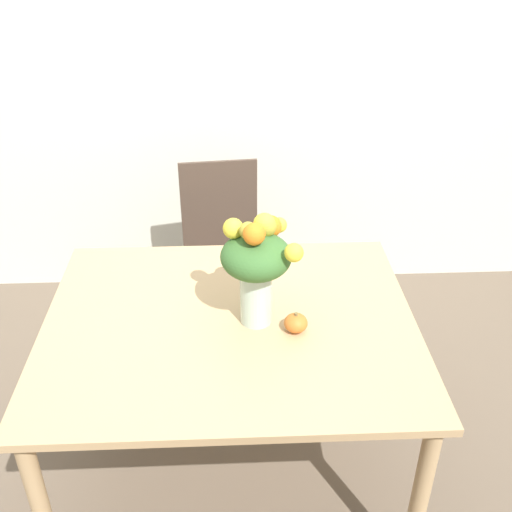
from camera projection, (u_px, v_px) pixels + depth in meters
name	position (u px, v px, depth m)	size (l,w,h in m)	color
ground_plane	(234.00, 463.00, 2.61)	(12.00, 12.00, 0.00)	brown
wall_back	(225.00, 64.00, 3.19)	(8.00, 0.06, 2.70)	silver
dining_table	(230.00, 340.00, 2.25)	(1.37, 1.12, 0.78)	tan
flower_vase	(257.00, 262.00, 2.09)	(0.28, 0.27, 0.42)	#B2CCBC
pumpkin	(296.00, 323.00, 2.14)	(0.09, 0.09, 0.08)	orange
dining_chair_near_window	(223.00, 255.00, 3.13)	(0.46, 0.46, 0.98)	#47382D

